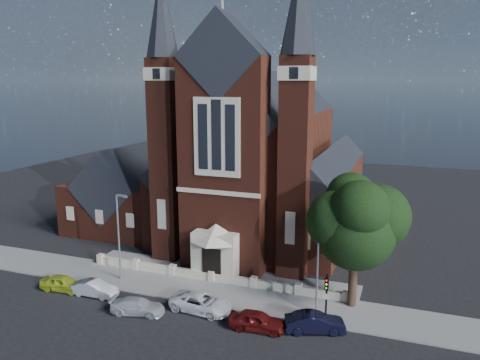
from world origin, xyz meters
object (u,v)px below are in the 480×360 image
at_px(street_lamp_right, 319,258).
at_px(car_lime_van, 63,283).
at_px(parish_hall, 129,196).
at_px(street_lamp_left, 119,232).
at_px(car_silver_a, 95,289).
at_px(car_silver_b, 138,306).
at_px(car_white_suv, 201,303).
at_px(car_dark_red, 257,321).
at_px(street_tree, 357,225).
at_px(church, 266,163).
at_px(car_navy, 315,323).
at_px(traffic_signal, 326,292).

distance_m(street_lamp_right, car_lime_van, 22.18).
relative_size(parish_hall, street_lamp_left, 1.51).
distance_m(car_silver_a, car_silver_b, 5.32).
height_order(car_white_suv, car_dark_red, car_dark_red).
bearing_deg(car_silver_a, parish_hall, 22.35).
height_order(street_tree, street_lamp_left, street_tree).
height_order(parish_hall, car_silver_a, parish_hall).
bearing_deg(car_white_suv, parish_hall, 50.52).
height_order(church, car_white_suv, church).
bearing_deg(car_navy, car_silver_b, 79.54).
relative_size(car_dark_red, car_navy, 0.96).
relative_size(church, street_lamp_left, 4.31).
bearing_deg(street_tree, traffic_signal, -115.95).
bearing_deg(church, traffic_signal, -61.80).
xyz_separation_m(street_tree, car_white_suv, (-11.19, -4.60, -6.26)).
bearing_deg(church, car_dark_red, -74.39).
bearing_deg(street_lamp_left, car_white_suv, -17.26).
height_order(street_lamp_right, traffic_signal, street_lamp_right).
bearing_deg(car_lime_van, car_dark_red, -95.86).
xyz_separation_m(street_lamp_right, car_dark_red, (-3.66, -4.05, -3.88)).
distance_m(street_tree, car_dark_red, 10.50).
height_order(parish_hall, car_dark_red, parish_hall).
bearing_deg(traffic_signal, car_navy, -111.92).
bearing_deg(street_tree, street_lamp_left, -175.24).
bearing_deg(street_tree, car_lime_van, -167.51).
xyz_separation_m(street_tree, car_lime_van, (-24.04, -5.33, -6.28)).
xyz_separation_m(traffic_signal, car_white_suv, (-9.59, -1.32, -1.88)).
xyz_separation_m(car_lime_van, car_dark_red, (17.87, -0.44, 0.04)).
distance_m(street_tree, traffic_signal, 5.70).
height_order(car_lime_van, car_dark_red, car_dark_red).
bearing_deg(parish_hall, street_lamp_left, -59.98).
relative_size(car_silver_a, car_navy, 0.91).
height_order(parish_hall, street_tree, street_tree).
relative_size(car_lime_van, car_navy, 0.91).
relative_size(church, car_dark_red, 8.29).
relative_size(street_lamp_left, street_lamp_right, 1.00).
bearing_deg(car_navy, car_white_suv, 70.83).
xyz_separation_m(car_white_suv, car_dark_red, (5.02, -1.16, 0.02)).
bearing_deg(street_tree, car_white_suv, -157.64).
bearing_deg(church, car_navy, -64.39).
height_order(street_lamp_right, car_dark_red, street_lamp_right).
bearing_deg(car_silver_a, traffic_signal, -85.84).
height_order(parish_hall, street_lamp_left, parish_hall).
height_order(street_lamp_right, car_silver_a, street_lamp_right).
bearing_deg(car_navy, car_lime_van, 72.71).
bearing_deg(street_lamp_left, church, 67.34).
distance_m(car_lime_van, car_navy, 21.92).
bearing_deg(traffic_signal, church, 118.20).
relative_size(street_lamp_right, car_lime_van, 2.02).
bearing_deg(street_lamp_left, street_tree, 4.76).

